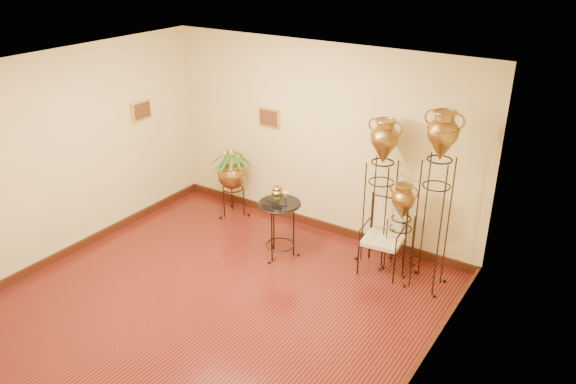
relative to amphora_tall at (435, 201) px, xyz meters
The scene contains 8 objects.
ground 2.97m from the amphora_tall, 136.21° to the right, with size 5.00×5.00×0.00m, color maroon.
room_shell 2.77m from the amphora_tall, 136.40° to the right, with size 5.02×5.02×2.81m.
amphora_tall is the anchor object (origin of this frame).
amphora_mid 0.87m from the amphora_tall, 161.87° to the left, with size 0.55×0.55×2.02m.
amphora_short 0.75m from the amphora_tall, 159.27° to the left, with size 0.47×0.47×1.25m.
planter_urn 3.34m from the amphora_tall, behind, with size 0.75×0.75×1.30m.
armchair 0.93m from the amphora_tall, behind, with size 0.61×0.58×0.99m.
side_table 2.14m from the amphora_tall, 168.10° to the right, with size 0.60×0.60×1.03m.
Camera 1 is at (3.81, -4.13, 4.07)m, focal length 35.00 mm.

